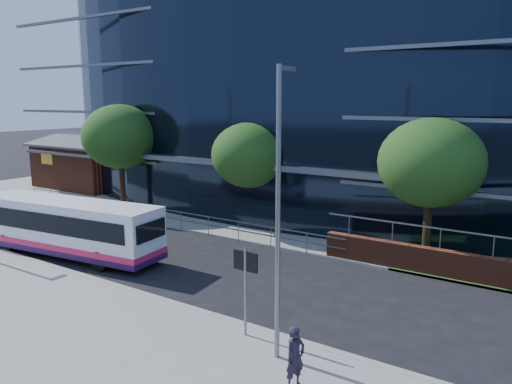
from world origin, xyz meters
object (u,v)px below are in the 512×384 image
Objects in this scene: street_sign at (246,273)px; tree_far_a at (120,137)px; pedestrian at (295,357)px; tree_far_b at (250,155)px; tree_far_c at (431,163)px; streetlight_east at (279,207)px; city_bus at (69,227)px; brick_pavilion at (91,164)px.

tree_far_a reaches higher than street_sign.
tree_far_b is at bearing 54.86° from pedestrian.
streetlight_east reaches higher than tree_far_c.
tree_far_b is 0.61× the size of city_bus.
tree_far_c is at bearing -8.82° from brick_pavilion.
street_sign is 0.40× the size of tree_far_a.
pedestrian is (20.16, -12.23, -3.91)m from tree_far_a.
tree_far_b is at bearing 177.14° from tree_far_c.
streetlight_east is 13.75m from city_bus.
city_bus is at bearing 167.98° from streetlight_east.
pedestrian is at bearing -51.41° from tree_far_b.
tree_far_a is at bearing 149.54° from streetlight_east.
street_sign is 3.35m from pedestrian.
tree_far_b is (-7.50, 11.09, 2.06)m from street_sign.
tree_far_b is (19.00, -4.00, 2.27)m from brick_pavilion.
brick_pavilion is at bearing 150.76° from streetlight_east.
tree_far_a reaches higher than tree_far_c.
tree_far_a reaches higher than city_bus.
street_sign is 20.63m from tree_far_a.
streetlight_east reaches higher than pedestrian.
brick_pavilion is 19.55m from tree_far_b.
tree_far_c is at bearing -2.86° from tree_far_b.
tree_far_b is at bearing -11.88° from brick_pavilion.
tree_far_a is 10.81m from city_bus.
tree_far_c is (20.00, 0.00, -0.33)m from tree_far_a.
streetlight_east is 4.99× the size of pedestrian.
tree_far_c is (10.00, -0.50, 0.33)m from tree_far_b.
street_sign is at bearing -17.86° from city_bus.
tree_far_a is (9.00, -4.50, 2.92)m from brick_pavilion.
tree_far_c is at bearing 0.00° from tree_far_a.
streetlight_east reaches higher than street_sign.
pedestrian is (1.16, -1.06, -3.49)m from streetlight_east.
city_bus is at bearing 91.18° from pedestrian.
tree_far_a is 20.00m from tree_far_c.
tree_far_c reaches higher than city_bus.
city_bus is (-13.12, 2.79, -3.04)m from streetlight_east.
brick_pavilion is 5.36× the size of pedestrian.
tree_far_b reaches higher than street_sign.
pedestrian is (0.16, -12.23, -3.58)m from tree_far_c.
brick_pavilion reaches higher than city_bus.
tree_far_a is at bearing 117.96° from city_bus.
street_sign is at bearing 158.64° from streetlight_east.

